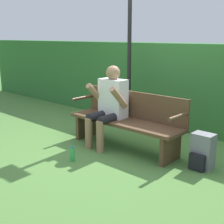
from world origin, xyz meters
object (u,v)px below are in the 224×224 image
parked_car (175,59)px  person_seated (109,102)px  signpost (129,36)px  park_bench (127,120)px  water_bottle (72,154)px  backpack (202,152)px

parked_car → person_seated: bearing=-135.8°
signpost → park_bench: bearing=-51.5°
water_bottle → park_bench: bearing=78.5°
person_seated → water_bottle: 0.99m
person_seated → backpack: bearing=6.2°
person_seated → backpack: person_seated is taller
backpack → water_bottle: 1.69m
park_bench → person_seated: size_ratio=1.53×
parked_car → water_bottle: bearing=-137.3°
water_bottle → signpost: signpost is taller
backpack → parked_car: (-5.93, 9.01, 0.40)m
water_bottle → parked_car: 10.97m
person_seated → water_bottle: size_ratio=5.86×
park_bench → parked_car: parked_car is taller
backpack → parked_car: 10.79m
park_bench → backpack: (1.19, 0.05, -0.22)m
backpack → parked_car: parked_car is taller
water_bottle → person_seated: bearing=95.6°
person_seated → backpack: 1.53m
backpack → water_bottle: (-1.38, -0.97, -0.12)m
person_seated → water_bottle: (0.08, -0.81, -0.57)m
park_bench → backpack: size_ratio=4.09×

